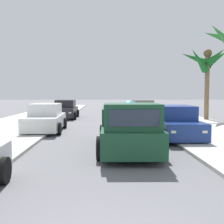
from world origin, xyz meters
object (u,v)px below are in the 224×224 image
object	(u,v)px
car_left_mid	(45,119)
car_left_far	(143,110)
palm_tree_right_fore	(206,63)
pickup_truck	(129,129)
car_right_far	(66,110)
car_left_near	(175,123)

from	to	relation	value
car_left_mid	car_left_far	bearing A→B (deg)	48.40
car_left_far	car_left_mid	bearing A→B (deg)	-131.60
car_left_far	palm_tree_right_fore	distance (m)	6.15
pickup_truck	car_left_far	xyz separation A→B (m)	(2.44, 12.51, -0.09)
car_right_far	pickup_truck	bearing A→B (deg)	-72.44
car_left_near	palm_tree_right_fore	world-z (taller)	palm_tree_right_fore
car_left_far	palm_tree_right_fore	size ratio (longest dim) A/B	0.78
car_left_near	car_right_far	bearing A→B (deg)	122.69
car_right_far	palm_tree_right_fore	world-z (taller)	palm_tree_right_fore
pickup_truck	car_left_near	size ratio (longest dim) A/B	1.23
pickup_truck	palm_tree_right_fore	bearing A→B (deg)	56.40
car_right_far	car_left_far	bearing A→B (deg)	-3.04
pickup_truck	car_right_far	xyz separation A→B (m)	(-4.07, 12.86, -0.09)
car_right_far	car_left_mid	bearing A→B (deg)	-90.33
car_left_mid	pickup_truck	bearing A→B (deg)	-51.26
pickup_truck	car_left_near	distance (m)	3.64
palm_tree_right_fore	car_right_far	bearing A→B (deg)	167.29
car_left_mid	palm_tree_right_fore	size ratio (longest dim) A/B	0.79
pickup_truck	car_left_near	bearing A→B (deg)	47.22
pickup_truck	car_left_far	size ratio (longest dim) A/B	1.23
car_left_near	car_left_mid	size ratio (longest dim) A/B	1.00
car_left_mid	palm_tree_right_fore	bearing A→B (deg)	25.52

